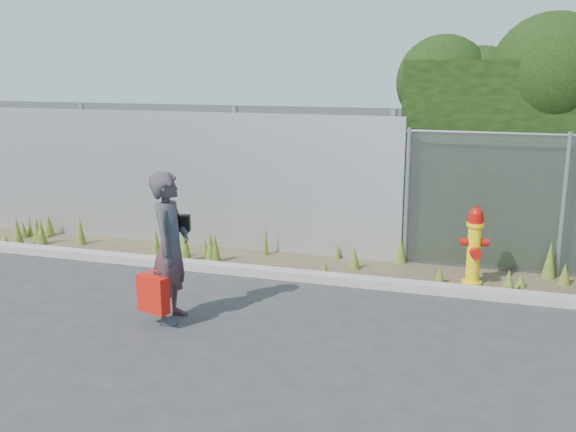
# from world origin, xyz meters

# --- Properties ---
(ground) EXTENTS (80.00, 80.00, 0.00)m
(ground) POSITION_xyz_m (0.00, 0.00, 0.00)
(ground) COLOR #313133
(ground) RESTS_ON ground
(curb) EXTENTS (16.00, 0.22, 0.12)m
(curb) POSITION_xyz_m (0.00, 1.80, 0.06)
(curb) COLOR #9B958C
(curb) RESTS_ON ground
(weed_strip) EXTENTS (16.00, 1.32, 0.54)m
(weed_strip) POSITION_xyz_m (-0.28, 2.42, 0.13)
(weed_strip) COLOR #4B3C2B
(weed_strip) RESTS_ON ground
(corrugated_fence) EXTENTS (8.50, 0.21, 2.30)m
(corrugated_fence) POSITION_xyz_m (-3.25, 3.01, 1.10)
(corrugated_fence) COLOR #BBBDC3
(corrugated_fence) RESTS_ON ground
(fire_hydrant) EXTENTS (0.37, 0.33, 1.11)m
(fire_hydrant) POSITION_xyz_m (2.05, 2.26, 0.54)
(fire_hydrant) COLOR yellow
(fire_hydrant) RESTS_ON ground
(woman) EXTENTS (0.50, 0.69, 1.76)m
(woman) POSITION_xyz_m (-1.28, -0.02, 0.88)
(woman) COLOR #0E535B
(woman) RESTS_ON ground
(red_tote_bag) EXTENTS (0.38, 0.14, 0.50)m
(red_tote_bag) POSITION_xyz_m (-1.37, -0.31, 0.41)
(red_tote_bag) COLOR #B61E0A
(black_shoulder_bag) EXTENTS (0.26, 0.11, 0.19)m
(black_shoulder_bag) POSITION_xyz_m (-1.26, 0.18, 1.12)
(black_shoulder_bag) COLOR black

